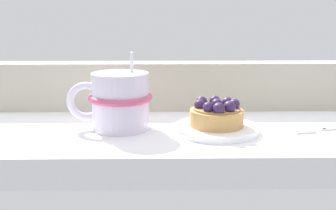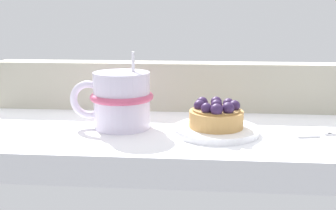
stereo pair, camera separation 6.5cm
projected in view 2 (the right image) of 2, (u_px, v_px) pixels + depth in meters
ground_plane at (189, 139)px, 68.48cm from camera, size 77.42×31.09×4.32cm
window_rail_back at (192, 86)px, 79.58cm from camera, size 75.87×5.30×9.03cm
dessert_plate at (216, 130)px, 64.12cm from camera, size 13.12×13.12×1.03cm
raspberry_tart at (216, 116)px, 63.59cm from camera, size 8.33×8.33×4.39cm
coffee_mug at (120, 100)px, 66.61cm from camera, size 13.64×10.19×12.33cm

